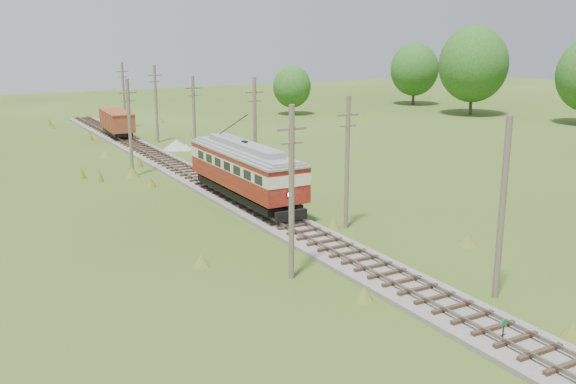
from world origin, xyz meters
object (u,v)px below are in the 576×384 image
switch_marker (503,329)px  gondola (117,122)px  streetcar (245,168)px  gravel_pile (178,145)px

switch_marker → gondola: size_ratio=0.13×
streetcar → gondola: streetcar is taller
gondola → gravel_pile: 11.47m
switch_marker → gondola: 60.41m
gondola → gravel_pile: gondola is taller
streetcar → gravel_pile: streetcar is taller
streetcar → gondola: bearing=90.3°
switch_marker → streetcar: 24.84m
streetcar → gravel_pile: 25.33m
gondola → gravel_pile: size_ratio=2.63×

